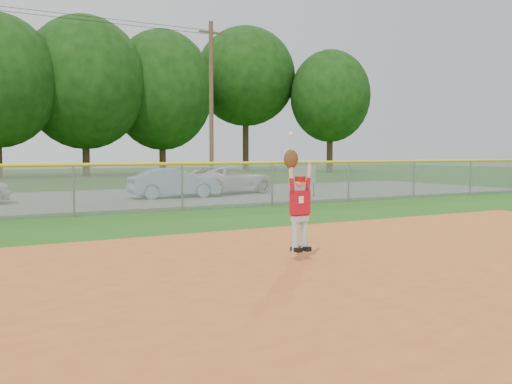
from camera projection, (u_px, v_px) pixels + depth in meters
ground at (234, 290)px, 7.72m from camera, size 120.00×120.00×0.00m
clay_infield at (388, 357)px, 5.12m from camera, size 24.00×16.00×0.04m
parking_strip at (40, 201)px, 21.60m from camera, size 44.00×10.00×0.03m
car_blue at (174, 183)px, 22.92m from camera, size 3.69×1.50×1.19m
car_white_b at (228, 180)px, 25.20m from camera, size 4.83×3.13×1.24m
sponsor_sign at (303, 174)px, 22.93m from camera, size 1.63×0.56×1.50m
outfield_fence at (74, 186)px, 16.33m from camera, size 40.06×0.10×1.55m
power_lines at (39, 93)px, 26.97m from camera, size 19.40×0.24×9.00m
tree_line at (1, 72)px, 40.54m from camera, size 62.37×13.00×14.43m
ballplayer at (299, 201)px, 9.57m from camera, size 0.57×0.25×2.01m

